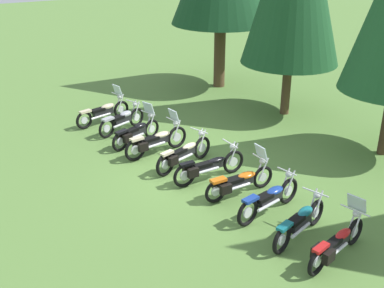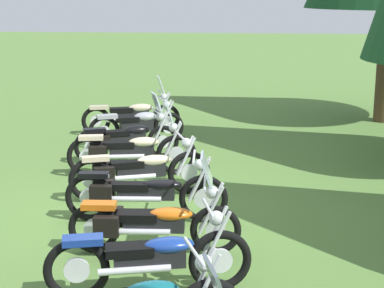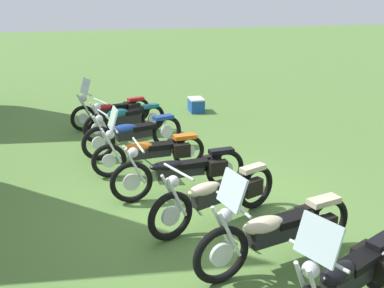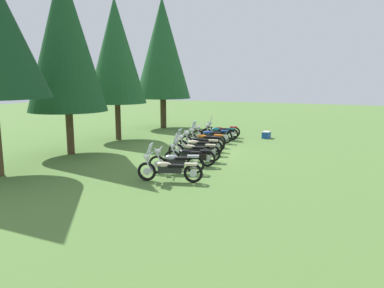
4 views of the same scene
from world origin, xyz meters
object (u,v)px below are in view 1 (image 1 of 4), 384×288
(motorcycle_0, at_px, (104,111))
(motorcycle_3, at_px, (156,141))
(motorcycle_2, at_px, (136,132))
(motorcycle_6, at_px, (239,181))
(motorcycle_1, at_px, (122,120))
(motorcycle_4, at_px, (183,154))
(motorcycle_9, at_px, (337,243))
(motorcycle_8, at_px, (300,221))
(motorcycle_7, at_px, (269,198))
(motorcycle_5, at_px, (208,166))

(motorcycle_0, bearing_deg, motorcycle_3, -96.51)
(motorcycle_2, bearing_deg, motorcycle_6, -96.34)
(motorcycle_0, relative_size, motorcycle_1, 1.13)
(motorcycle_3, relative_size, motorcycle_4, 1.04)
(motorcycle_3, bearing_deg, motorcycle_9, -89.81)
(motorcycle_0, height_order, motorcycle_9, motorcycle_0)
(motorcycle_0, relative_size, motorcycle_4, 1.01)
(motorcycle_0, distance_m, motorcycle_4, 4.79)
(motorcycle_3, xyz_separation_m, motorcycle_8, (5.86, 1.06, -0.03))
(motorcycle_2, bearing_deg, motorcycle_1, 68.57)
(motorcycle_3, bearing_deg, motorcycle_7, -86.97)
(motorcycle_0, height_order, motorcycle_2, motorcycle_0)
(motorcycle_1, height_order, motorcycle_2, motorcycle_2)
(motorcycle_5, distance_m, motorcycle_8, 3.55)
(motorcycle_0, height_order, motorcycle_1, motorcycle_0)
(motorcycle_9, bearing_deg, motorcycle_4, 82.48)
(motorcycle_5, bearing_deg, motorcycle_8, -85.43)
(motorcycle_7, xyz_separation_m, motorcycle_9, (2.23, 0.16, -0.02))
(motorcycle_2, distance_m, motorcycle_8, 7.02)
(motorcycle_4, bearing_deg, motorcycle_8, -100.24)
(motorcycle_5, relative_size, motorcycle_8, 1.13)
(motorcycle_6, height_order, motorcycle_7, motorcycle_6)
(motorcycle_2, bearing_deg, motorcycle_3, -95.95)
(motorcycle_9, bearing_deg, motorcycle_1, 82.87)
(motorcycle_6, bearing_deg, motorcycle_2, 102.02)
(motorcycle_2, distance_m, motorcycle_4, 2.36)
(motorcycle_1, height_order, motorcycle_3, motorcycle_3)
(motorcycle_5, distance_m, motorcycle_7, 2.36)
(motorcycle_2, height_order, motorcycle_9, motorcycle_2)
(motorcycle_2, distance_m, motorcycle_7, 5.83)
(motorcycle_3, xyz_separation_m, motorcycle_7, (4.64, 1.07, -0.03))
(motorcycle_0, bearing_deg, motorcycle_5, -94.47)
(motorcycle_1, distance_m, motorcycle_7, 7.09)
(motorcycle_2, bearing_deg, motorcycle_0, 75.88)
(motorcycle_8, bearing_deg, motorcycle_3, 80.39)
(motorcycle_0, relative_size, motorcycle_9, 1.05)
(motorcycle_0, bearing_deg, motorcycle_1, -90.92)
(motorcycle_7, bearing_deg, motorcycle_8, -103.95)
(motorcycle_4, bearing_deg, motorcycle_5, -96.25)
(motorcycle_1, xyz_separation_m, motorcycle_9, (9.20, 1.49, -0.02))
(motorcycle_8, bearing_deg, motorcycle_6, 73.97)
(motorcycle_0, bearing_deg, motorcycle_7, -94.44)
(motorcycle_8, bearing_deg, motorcycle_1, 79.34)
(motorcycle_0, bearing_deg, motorcycle_9, -96.01)
(motorcycle_4, bearing_deg, motorcycle_0, 82.06)
(motorcycle_4, bearing_deg, motorcycle_6, -95.19)
(motorcycle_7, bearing_deg, motorcycle_5, 87.70)
(motorcycle_2, relative_size, motorcycle_6, 0.90)
(motorcycle_1, xyz_separation_m, motorcycle_5, (4.66, 0.86, -0.02))
(motorcycle_4, bearing_deg, motorcycle_3, 86.74)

